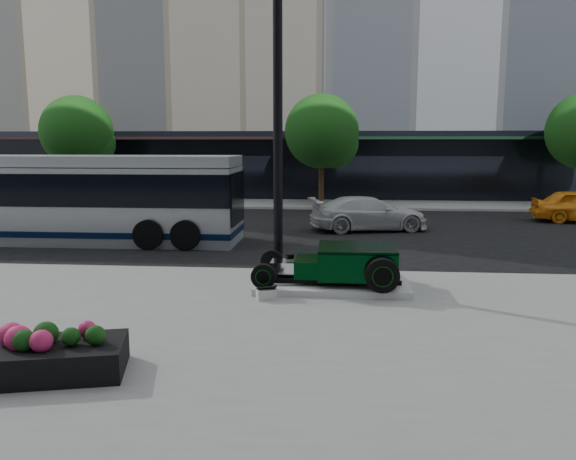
# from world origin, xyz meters

# --- Properties ---
(ground) EXTENTS (120.00, 120.00, 0.00)m
(ground) POSITION_xyz_m (0.00, 0.00, 0.00)
(ground) COLOR black
(ground) RESTS_ON ground
(sidewalk_near) EXTENTS (70.00, 17.00, 0.12)m
(sidewalk_near) POSITION_xyz_m (0.00, -10.50, 0.06)
(sidewalk_near) COLOR gray
(sidewalk_near) RESTS_ON ground
(sidewalk_far) EXTENTS (70.00, 4.00, 0.12)m
(sidewalk_far) POSITION_xyz_m (0.00, 14.00, 0.06)
(sidewalk_far) COLOR gray
(sidewalk_far) RESTS_ON ground
(street_trees) EXTENTS (29.80, 3.80, 5.70)m
(street_trees) POSITION_xyz_m (1.15, 13.07, 3.77)
(street_trees) COLOR black
(street_trees) RESTS_ON sidewalk_far
(display_plinth) EXTENTS (3.40, 1.80, 0.15)m
(display_plinth) POSITION_xyz_m (1.71, -3.79, 0.20)
(display_plinth) COLOR silver
(display_plinth) RESTS_ON sidewalk_near
(hot_rod) EXTENTS (3.22, 2.00, 0.81)m
(hot_rod) POSITION_xyz_m (2.05, -3.79, 0.70)
(hot_rod) COLOR black
(hot_rod) RESTS_ON display_plinth
(info_plaque) EXTENTS (0.47, 0.41, 0.31)m
(info_plaque) POSITION_xyz_m (0.35, -4.84, 0.24)
(info_plaque) COLOR silver
(info_plaque) RESTS_ON sidewalk_near
(lamppost) EXTENTS (0.41, 0.41, 7.46)m
(lamppost) POSITION_xyz_m (0.39, -2.75, 3.57)
(lamppost) COLOR black
(lamppost) RESTS_ON sidewalk_near
(flower_planter) EXTENTS (2.41, 1.60, 0.72)m
(flower_planter) POSITION_xyz_m (-2.29, -8.96, 0.38)
(flower_planter) COLOR black
(flower_planter) RESTS_ON sidewalk_near
(transit_bus) EXTENTS (12.12, 2.88, 2.92)m
(transit_bus) POSITION_xyz_m (-7.50, 2.17, 1.49)
(transit_bus) COLOR #B1B6BB
(transit_bus) RESTS_ON ground
(white_sedan) EXTENTS (4.81, 2.84, 1.31)m
(white_sedan) POSITION_xyz_m (3.04, 5.47, 0.65)
(white_sedan) COLOR silver
(white_sedan) RESTS_ON ground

